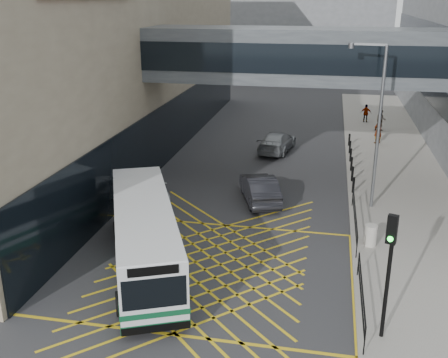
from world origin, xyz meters
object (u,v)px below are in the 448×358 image
Objects in this scene: traffic_light at (389,260)px; pedestrian_b at (381,120)px; car_white at (154,190)px; pedestrian_c at (366,113)px; street_lamp at (376,118)px; car_dark at (260,188)px; car_silver at (277,141)px; pedestrian_a at (378,131)px; litter_bin at (371,235)px; bus at (144,234)px.

traffic_light reaches higher than pedestrian_b.
pedestrian_c is at bearing -144.30° from car_white.
traffic_light is at bearing -91.63° from pedestrian_b.
pedestrian_b is at bearing 91.93° from street_lamp.
pedestrian_b is (13.35, 18.31, 0.37)m from car_white.
car_dark is (5.67, 1.18, 0.09)m from car_white.
car_white is 2.64× the size of pedestrian_c.
pedestrian_b is 1.10× the size of pedestrian_c.
car_white is at bearing 71.23° from car_silver.
pedestrian_a is (12.85, 14.25, 0.45)m from car_white.
car_silver is at bearing 123.46° from traffic_light.
pedestrian_a reaches higher than pedestrian_c.
street_lamp reaches higher than car_white.
traffic_light reaches higher than car_dark.
car_white is at bearing 162.58° from litter_bin.
pedestrian_a is at bearing -137.46° from car_dark.
street_lamp is at bearing 161.48° from car_dark.
traffic_light reaches higher than litter_bin.
car_silver is at bearing 55.53° from bus.
traffic_light is at bearing 113.09° from car_white.
pedestrian_b reaches higher than car_dark.
bus is 7.44m from car_white.
street_lamp is (5.77, 0.02, 4.19)m from car_dark.
street_lamp is (9.42, 8.31, 3.44)m from bus.
car_silver is 5.01× the size of litter_bin.
bus is at bearing 81.73° from car_white.
pedestrian_c is at bearing -127.11° from car_dark.
litter_bin is at bearing 138.48° from car_white.
car_dark is 2.52× the size of pedestrian_a.
litter_bin is at bearing 119.20° from car_silver.
pedestrian_b is (1.91, 17.11, -3.91)m from street_lamp.
car_silver is at bearing -108.20° from car_dark.
street_lamp is 8.65× the size of litter_bin.
litter_bin is at bearing 108.23° from traffic_light.
pedestrian_a reaches higher than car_dark.
car_dark is 2.76× the size of pedestrian_b.
car_white is at bearing 11.86° from pedestrian_a.
pedestrian_a is (7.18, 13.07, 0.36)m from car_dark.
car_white is 24.53m from pedestrian_c.
bus is 2.07× the size of car_silver.
car_dark is at bearing -171.52° from street_lamp.
pedestrian_a is (1.61, 24.66, -1.91)m from traffic_light.
pedestrian_b is (7.77, 7.19, 0.27)m from car_silver.
car_dark is at bearing -111.57° from pedestrian_b.
car_white is (-2.02, 7.11, -0.84)m from bus.
car_silver is at bearing 111.29° from litter_bin.
traffic_light is at bearing 93.34° from pedestrian_c.
street_lamp is at bearing 92.77° from pedestrian_c.
street_lamp reaches higher than car_dark.
traffic_light is at bearing 112.62° from car_silver.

